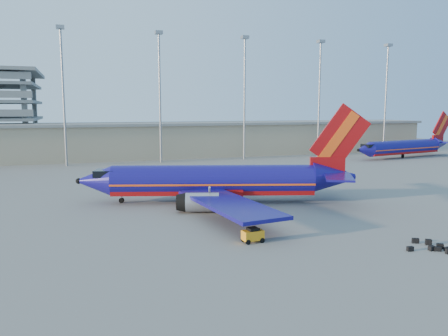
# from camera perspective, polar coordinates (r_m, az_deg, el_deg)

# --- Properties ---
(ground) EXTENTS (220.00, 220.00, 0.00)m
(ground) POSITION_cam_1_polar(r_m,az_deg,el_deg) (56.89, 5.35, -4.44)
(ground) COLOR slate
(ground) RESTS_ON ground
(terminal_building) EXTENTS (122.00, 16.00, 8.50)m
(terminal_building) POSITION_cam_1_polar(r_m,az_deg,el_deg) (113.84, -1.89, 3.90)
(terminal_building) COLOR tan
(terminal_building) RESTS_ON ground
(light_mast_row) EXTENTS (101.60, 1.60, 28.65)m
(light_mast_row) POSITION_cam_1_polar(r_m,az_deg,el_deg) (100.81, -2.70, 10.93)
(light_mast_row) COLOR gray
(light_mast_row) RESTS_ON ground
(aircraft_main) EXTENTS (36.43, 34.50, 12.68)m
(aircraft_main) POSITION_cam_1_polar(r_m,az_deg,el_deg) (55.95, -0.53, -1.79)
(aircraft_main) COLOR navy
(aircraft_main) RESTS_ON ground
(aircraft_second) EXTENTS (33.19, 13.62, 11.33)m
(aircraft_second) POSITION_cam_1_polar(r_m,az_deg,el_deg) (116.43, 22.63, 2.55)
(aircraft_second) COLOR navy
(aircraft_second) RESTS_ON ground
(baggage_tug) EXTENTS (1.97, 1.29, 1.35)m
(baggage_tug) POSITION_cam_1_polar(r_m,az_deg,el_deg) (39.96, 3.77, -8.68)
(baggage_tug) COLOR orange
(baggage_tug) RESTS_ON ground
(luggage_pile) EXTENTS (3.53, 3.72, 0.50)m
(luggage_pile) POSITION_cam_1_polar(r_m,az_deg,el_deg) (42.22, 25.46, -9.23)
(luggage_pile) COLOR black
(luggage_pile) RESTS_ON ground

